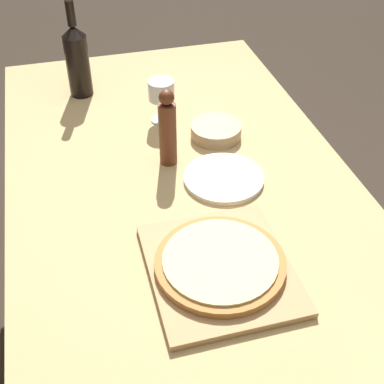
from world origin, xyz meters
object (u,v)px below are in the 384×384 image
at_px(wine_bottle, 77,59).
at_px(small_bowl, 216,131).
at_px(wine_glass, 161,92).
at_px(pizza, 222,262).
at_px(pepper_mill, 168,129).

height_order(wine_bottle, small_bowl, wine_bottle).
distance_m(wine_glass, small_bowl, 0.21).
bearing_deg(wine_glass, pizza, -91.01).
relative_size(wine_bottle, small_bowl, 2.10).
bearing_deg(wine_bottle, small_bowl, -45.52).
relative_size(pizza, small_bowl, 1.92).
distance_m(wine_bottle, small_bowl, 0.54).
xyz_separation_m(wine_bottle, pepper_mill, (0.20, -0.47, -0.02)).
xyz_separation_m(pepper_mill, small_bowl, (0.17, 0.09, -0.09)).
xyz_separation_m(pizza, wine_bottle, (-0.22, 0.91, 0.10)).
bearing_deg(wine_glass, wine_bottle, 133.78).
distance_m(pepper_mill, wine_glass, 0.23).
bearing_deg(wine_bottle, pizza, -76.45).
distance_m(pizza, wine_glass, 0.67).
distance_m(pizza, small_bowl, 0.56).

